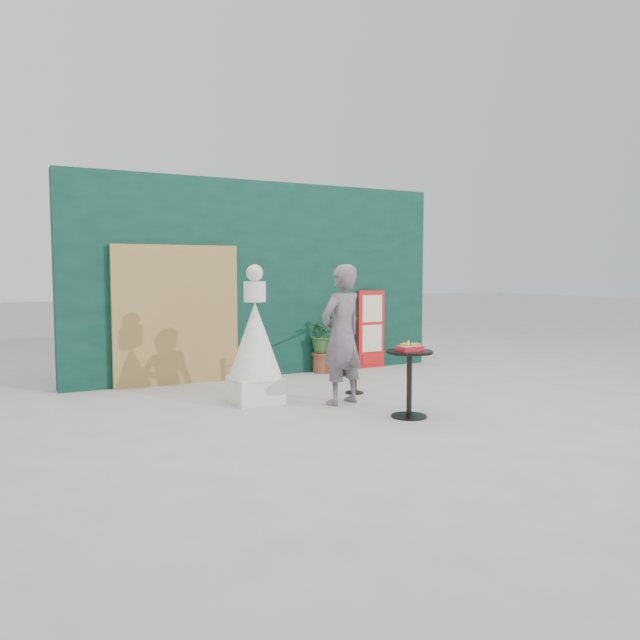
{
  "coord_description": "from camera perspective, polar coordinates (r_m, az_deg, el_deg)",
  "views": [
    {
      "loc": [
        -3.74,
        -5.88,
        1.64
      ],
      "look_at": [
        0.0,
        1.2,
        1.0
      ],
      "focal_mm": 35.0,
      "sensor_mm": 36.0,
      "label": 1
    }
  ],
  "objects": [
    {
      "name": "ground",
      "position": [
        7.16,
        4.54,
        -8.69
      ],
      "size": [
        60.0,
        60.0,
        0.0
      ],
      "primitive_type": "plane",
      "color": "#ADAAA5",
      "rests_on": "ground"
    },
    {
      "name": "back_wall",
      "position": [
        9.77,
        -5.36,
        3.73
      ],
      "size": [
        6.0,
        0.3,
        3.0
      ],
      "primitive_type": "cube",
      "color": "black",
      "rests_on": "ground"
    },
    {
      "name": "bamboo_fence",
      "position": [
        9.15,
        -12.95,
        0.44
      ],
      "size": [
        1.8,
        0.08,
        2.0
      ],
      "primitive_type": "cube",
      "color": "tan",
      "rests_on": "ground"
    },
    {
      "name": "woman",
      "position": [
        7.61,
        2.0,
        -1.35
      ],
      "size": [
        0.72,
        0.57,
        1.71
      ],
      "primitive_type": "imported",
      "rotation": [
        0.0,
        0.0,
        3.43
      ],
      "color": "slate",
      "rests_on": "ground"
    },
    {
      "name": "menu_board",
      "position": [
        10.53,
        4.69,
        -0.85
      ],
      "size": [
        0.5,
        0.07,
        1.3
      ],
      "color": "red",
      "rests_on": "ground"
    },
    {
      "name": "statue",
      "position": [
        7.74,
        -5.95,
        -2.43
      ],
      "size": [
        0.67,
        0.67,
        1.71
      ],
      "color": "white",
      "rests_on": "ground"
    },
    {
      "name": "cafe_table",
      "position": [
        7.03,
        8.18,
        -4.82
      ],
      "size": [
        0.52,
        0.52,
        0.75
      ],
      "color": "black",
      "rests_on": "ground"
    },
    {
      "name": "food_basket",
      "position": [
        6.99,
        8.2,
        -2.48
      ],
      "size": [
        0.26,
        0.19,
        0.11
      ],
      "color": "red",
      "rests_on": "cafe_table"
    },
    {
      "name": "planter",
      "position": [
        9.99,
        0.3,
        -1.76
      ],
      "size": [
        0.55,
        0.47,
        0.93
      ],
      "color": "brown",
      "rests_on": "ground"
    },
    {
      "name": "stanchion_barrier",
      "position": [
        9.01,
        2.69,
        -2.74
      ],
      "size": [
        0.84,
        1.54,
        1.03
      ],
      "color": "black",
      "rests_on": "ground"
    }
  ]
}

